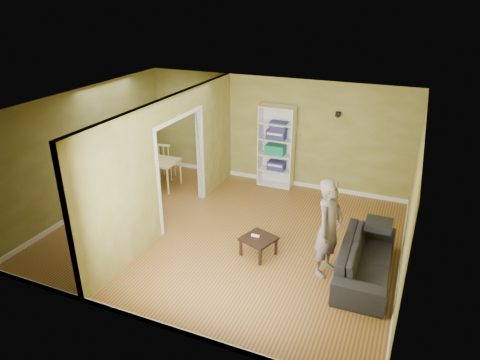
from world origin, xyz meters
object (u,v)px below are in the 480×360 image
object	(u,v)px
sofa	(367,254)
bookshelf	(277,146)
dining_table	(155,163)
chair_left	(131,164)
chair_far	(167,160)
person	(329,220)
coffee_table	(259,240)
chair_near	(141,177)

from	to	relation	value
sofa	bookshelf	xyz separation A→B (m)	(-2.55, 2.93, 0.59)
dining_table	chair_left	world-z (taller)	chair_left
dining_table	sofa	bearing A→B (deg)	-18.16
sofa	chair_far	xyz separation A→B (m)	(-5.24, 2.25, 0.08)
person	coffee_table	bearing A→B (deg)	104.80
sofa	chair_far	bearing A→B (deg)	65.51
dining_table	chair_far	size ratio (longest dim) A/B	1.12
chair_near	chair_far	size ratio (longest dim) A/B	1.02
dining_table	chair_near	bearing A→B (deg)	-88.72
coffee_table	dining_table	bearing A→B (deg)	151.07
coffee_table	chair_near	size ratio (longest dim) A/B	0.55
chair_far	chair_near	bearing A→B (deg)	78.91
chair_left	sofa	bearing A→B (deg)	79.92
sofa	chair_near	distance (m)	5.32
person	dining_table	world-z (taller)	person
sofa	dining_table	distance (m)	5.49
person	chair_near	world-z (taller)	person
chair_left	chair_far	size ratio (longest dim) A/B	0.98
chair_far	person	bearing A→B (deg)	139.28
bookshelf	chair_far	distance (m)	2.82
coffee_table	dining_table	xyz separation A→B (m)	(-3.37, 1.86, 0.29)
bookshelf	chair_near	distance (m)	3.27
chair_left	chair_far	bearing A→B (deg)	134.13
dining_table	chair_near	world-z (taller)	chair_near
bookshelf	coffee_table	size ratio (longest dim) A/B	3.68
person	bookshelf	distance (m)	3.66
sofa	person	world-z (taller)	person
chair_left	coffee_table	bearing A→B (deg)	71.53
bookshelf	dining_table	xyz separation A→B (m)	(-2.66, -1.22, -0.39)
chair_left	chair_far	distance (m)	0.88
coffee_table	chair_near	world-z (taller)	chair_near
chair_near	chair_far	xyz separation A→B (m)	(-0.04, 1.17, -0.01)
bookshelf	coffee_table	world-z (taller)	bookshelf
person	chair_far	size ratio (longest dim) A/B	2.07
bookshelf	chair_far	size ratio (longest dim) A/B	2.05
dining_table	chair_far	bearing A→B (deg)	92.57
person	dining_table	xyz separation A→B (m)	(-4.59, 1.89, -0.40)
person	chair_left	xyz separation A→B (m)	(-5.30, 1.88, -0.53)
sofa	bookshelf	size ratio (longest dim) A/B	1.06
coffee_table	dining_table	world-z (taller)	dining_table
chair_left	chair_near	bearing A→B (deg)	55.52
person	bookshelf	world-z (taller)	person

